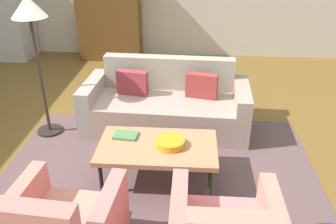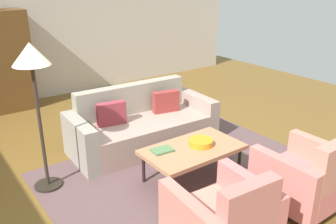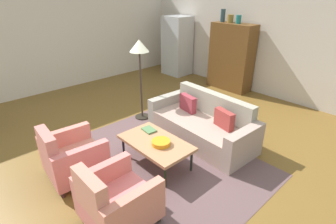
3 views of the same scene
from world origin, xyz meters
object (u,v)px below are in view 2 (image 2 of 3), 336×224
at_px(fruit_bowl, 201,142).
at_px(armchair_right, 307,179).
at_px(coffee_table, 193,150).
at_px(armchair_left, 225,223).
at_px(book_stack, 162,150).
at_px(floor_lamp, 32,68).
at_px(couch, 141,126).

bearing_deg(fruit_bowl, armchair_right, -67.92).
height_order(coffee_table, armchair_left, armchair_left).
bearing_deg(book_stack, fruit_bowl, -16.79).
relative_size(fruit_bowl, floor_lamp, 0.17).
bearing_deg(coffee_table, armchair_left, -117.43).
bearing_deg(couch, fruit_bowl, 98.46).
distance_m(armchair_right, fruit_bowl, 1.26).
bearing_deg(coffee_table, floor_lamp, 149.72).
relative_size(couch, armchair_left, 2.43).
xyz_separation_m(coffee_table, floor_lamp, (-1.50, 0.88, 1.06)).
height_order(fruit_bowl, floor_lamp, floor_lamp).
bearing_deg(armchair_right, fruit_bowl, 112.27).
bearing_deg(couch, armchair_right, 106.76).
relative_size(couch, coffee_table, 1.78).
bearing_deg(book_stack, couch, 71.26).
distance_m(fruit_bowl, book_stack, 0.50).
bearing_deg(fruit_bowl, armchair_left, -122.11).
height_order(fruit_bowl, book_stack, fruit_bowl).
bearing_deg(armchair_left, fruit_bowl, 62.35).
bearing_deg(armchair_left, book_stack, 83.43).
relative_size(armchair_right, book_stack, 3.35).
bearing_deg(fruit_bowl, floor_lamp, 151.70).
relative_size(armchair_right, floor_lamp, 0.51).
relative_size(armchair_left, armchair_right, 1.00).
bearing_deg(couch, book_stack, 73.81).
height_order(armchair_left, floor_lamp, floor_lamp).
xyz_separation_m(couch, fruit_bowl, (0.12, -1.19, 0.17)).
xyz_separation_m(armchair_right, fruit_bowl, (-0.47, 1.17, 0.11)).
bearing_deg(armchair_left, couch, 79.95).
height_order(couch, floor_lamp, floor_lamp).
xyz_separation_m(couch, book_stack, (-0.35, -1.04, 0.15)).
relative_size(couch, floor_lamp, 1.24).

